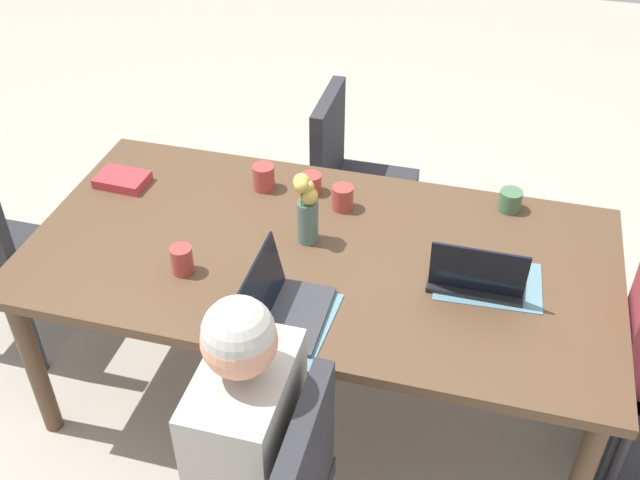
% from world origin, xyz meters
% --- Properties ---
extents(ground_plane, '(10.00, 10.00, 0.00)m').
position_xyz_m(ground_plane, '(0.00, 0.00, 0.00)').
color(ground_plane, '#B2A899').
extents(dining_table, '(2.12, 1.08, 0.74)m').
position_xyz_m(dining_table, '(0.00, 0.00, 0.67)').
color(dining_table, brown).
rests_on(dining_table, ground_plane).
extents(person_far_left_mid, '(0.36, 0.40, 1.19)m').
position_xyz_m(person_far_left_mid, '(0.00, 0.79, 0.53)').
color(person_far_left_mid, '#2D2D33').
rests_on(person_far_left_mid, ground_plane).
extents(chair_near_left_far, '(0.44, 0.44, 0.90)m').
position_xyz_m(chair_near_left_far, '(0.08, -0.87, 0.50)').
color(chair_near_left_far, '#2D2D33').
rests_on(chair_near_left_far, ground_plane).
extents(flower_vase, '(0.09, 0.09, 0.28)m').
position_xyz_m(flower_vase, '(0.06, -0.05, 0.90)').
color(flower_vase, '#4C6B60').
rests_on(flower_vase, dining_table).
extents(placemat_head_left_left_near, '(0.37, 0.28, 0.00)m').
position_xyz_m(placemat_head_left_left_near, '(-0.60, 0.02, 0.75)').
color(placemat_head_left_left_near, slate).
rests_on(placemat_head_left_left_near, dining_table).
extents(placemat_far_left_mid, '(0.28, 0.37, 0.00)m').
position_xyz_m(placemat_far_left_mid, '(0.00, 0.38, 0.75)').
color(placemat_far_left_mid, slate).
rests_on(placemat_far_left_mid, dining_table).
extents(laptop_head_left_left_near, '(0.32, 0.22, 0.21)m').
position_xyz_m(laptop_head_left_left_near, '(-0.56, 0.04, 0.79)').
color(laptop_head_left_left_near, black).
rests_on(laptop_head_left_left_near, dining_table).
extents(laptop_far_left_mid, '(0.22, 0.32, 0.21)m').
position_xyz_m(laptop_far_left_mid, '(0.03, 0.36, 0.79)').
color(laptop_far_left_mid, '#38383D').
rests_on(laptop_far_left_mid, dining_table).
extents(coffee_mug_near_left, '(0.08, 0.08, 0.10)m').
position_xyz_m(coffee_mug_near_left, '(0.43, 0.23, 0.80)').
color(coffee_mug_near_left, '#AD3D38').
rests_on(coffee_mug_near_left, dining_table).
extents(coffee_mug_near_right, '(0.09, 0.09, 0.10)m').
position_xyz_m(coffee_mug_near_right, '(0.32, -0.33, 0.80)').
color(coffee_mug_near_right, '#AD3D38').
rests_on(coffee_mug_near_right, dining_table).
extents(coffee_mug_centre_left, '(0.08, 0.08, 0.10)m').
position_xyz_m(coffee_mug_centre_left, '(-0.02, -0.28, 0.79)').
color(coffee_mug_centre_left, '#AD3D38').
rests_on(coffee_mug_centre_left, dining_table).
extents(coffee_mug_centre_right, '(0.08, 0.08, 0.08)m').
position_xyz_m(coffee_mug_centre_right, '(0.13, -0.36, 0.78)').
color(coffee_mug_centre_right, '#AD3D38').
rests_on(coffee_mug_centre_right, dining_table).
extents(coffee_mug_far_left, '(0.09, 0.09, 0.08)m').
position_xyz_m(coffee_mug_far_left, '(-0.64, -0.44, 0.78)').
color(coffee_mug_far_left, '#47704C').
rests_on(coffee_mug_far_left, dining_table).
extents(book_red_cover, '(0.21, 0.15, 0.04)m').
position_xyz_m(book_red_cover, '(0.89, -0.21, 0.76)').
color(book_red_cover, '#B73338').
rests_on(book_red_cover, dining_table).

